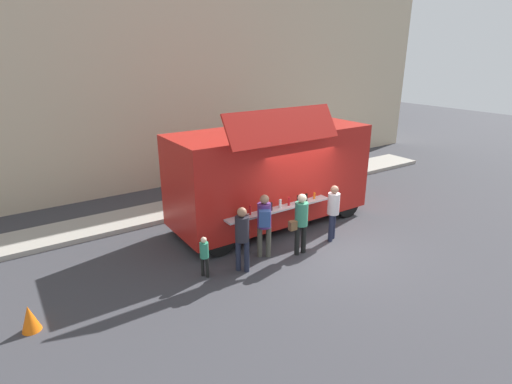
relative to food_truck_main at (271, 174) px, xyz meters
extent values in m
plane|color=#38383D|center=(0.24, -2.18, -1.63)|extent=(60.00, 60.00, 0.00)
cube|color=#9E998E|center=(-4.00, 2.62, -1.55)|extent=(28.00, 1.60, 0.15)
cube|color=#C4B495|center=(-3.00, 6.52, 3.73)|extent=(32.00, 2.40, 10.71)
cube|color=red|center=(0.00, 0.02, 0.01)|extent=(6.15, 2.28, 2.68)
cube|color=red|center=(-0.62, -1.38, 1.72)|extent=(3.38, 0.57, 0.86)
cube|color=black|center=(-0.62, -1.06, 0.34)|extent=(3.21, 0.10, 1.21)
cube|color=#B7B7BC|center=(-0.62, -1.27, -0.59)|extent=(3.38, 0.35, 0.05)
cylinder|color=green|center=(-1.89, -1.23, -0.47)|extent=(0.08, 0.08, 0.20)
cylinder|color=red|center=(-1.57, -1.24, -0.43)|extent=(0.06, 0.06, 0.26)
cylinder|color=green|center=(-1.25, -1.32, -0.47)|extent=(0.07, 0.07, 0.19)
cylinder|color=black|center=(-0.92, -1.31, -0.45)|extent=(0.06, 0.06, 0.23)
cylinder|color=white|center=(-0.60, -1.28, -0.44)|extent=(0.07, 0.07, 0.24)
cylinder|color=red|center=(-0.29, -1.28, -0.44)|extent=(0.07, 0.07, 0.25)
cylinder|color=black|center=(0.02, -1.32, -0.44)|extent=(0.08, 0.08, 0.25)
cylinder|color=black|center=(0.33, -1.30, -0.45)|extent=(0.07, 0.07, 0.23)
cylinder|color=orange|center=(0.66, -1.27, -0.47)|extent=(0.06, 0.06, 0.19)
cube|color=black|center=(3.02, 0.02, 0.50)|extent=(0.08, 1.93, 1.18)
cylinder|color=black|center=(2.37, 1.01, -1.18)|extent=(0.90, 0.28, 0.90)
cylinder|color=black|center=(2.37, -0.97, -1.18)|extent=(0.90, 0.28, 0.90)
cylinder|color=black|center=(-2.38, 1.00, -1.18)|extent=(0.90, 0.28, 0.90)
cylinder|color=black|center=(-2.38, -0.97, -1.18)|extent=(0.90, 0.28, 0.90)
cone|color=orange|center=(-6.94, -1.65, -1.35)|extent=(0.36, 0.36, 0.55)
cylinder|color=#2D5C34|center=(4.14, 2.32, -1.19)|extent=(0.60, 0.60, 0.88)
cylinder|color=black|center=(-0.65, -2.12, -1.21)|extent=(0.13, 0.13, 0.83)
cylinder|color=black|center=(-0.43, -2.12, -1.21)|extent=(0.13, 0.13, 0.83)
cylinder|color=#358263|center=(-0.54, -2.12, -0.48)|extent=(0.35, 0.35, 0.63)
sphere|color=beige|center=(-0.54, -2.12, -0.04)|extent=(0.23, 0.23, 0.23)
cube|color=brown|center=(-0.82, -2.11, -0.74)|extent=(0.21, 0.15, 0.24)
cylinder|color=#4B4A3F|center=(-1.54, -1.66, -1.20)|extent=(0.14, 0.14, 0.85)
cylinder|color=#4B4A3F|center=(-1.35, -1.78, -1.20)|extent=(0.14, 0.14, 0.85)
cylinder|color=#56307C|center=(-1.45, -1.72, -0.45)|extent=(0.35, 0.35, 0.65)
sphere|color=#9D7055|center=(-1.45, -1.72, 0.00)|extent=(0.24, 0.24, 0.24)
cube|color=#2E4C8E|center=(-1.59, -1.95, -0.42)|extent=(0.35, 0.32, 0.42)
cylinder|color=#1E2235|center=(-2.38, -1.94, -1.21)|extent=(0.13, 0.13, 0.83)
cylinder|color=#1E2235|center=(-2.24, -2.11, -1.21)|extent=(0.13, 0.13, 0.83)
cylinder|color=#23222A|center=(-2.31, -2.02, -0.48)|extent=(0.34, 0.34, 0.63)
sphere|color=#9C6D50|center=(-2.31, -2.02, -0.06)|extent=(0.23, 0.23, 0.23)
cylinder|color=#1F233A|center=(0.65, -2.03, -1.22)|extent=(0.13, 0.13, 0.81)
cylinder|color=#1F233A|center=(0.84, -1.93, -1.22)|extent=(0.13, 0.13, 0.81)
cylinder|color=silver|center=(0.75, -1.98, -0.51)|extent=(0.34, 0.34, 0.61)
sphere|color=#9C6B53|center=(0.75, -1.98, -0.09)|extent=(0.23, 0.23, 0.23)
cylinder|color=black|center=(-3.23, -1.69, -1.37)|extent=(0.08, 0.08, 0.51)
cylinder|color=black|center=(-3.17, -1.81, -1.37)|extent=(0.08, 0.08, 0.51)
cylinder|color=#308969|center=(-3.20, -1.75, -0.92)|extent=(0.21, 0.21, 0.39)
sphere|color=beige|center=(-3.20, -1.75, -0.65)|extent=(0.14, 0.14, 0.14)
camera|label=1|loc=(-6.93, -9.52, 3.54)|focal=28.23mm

